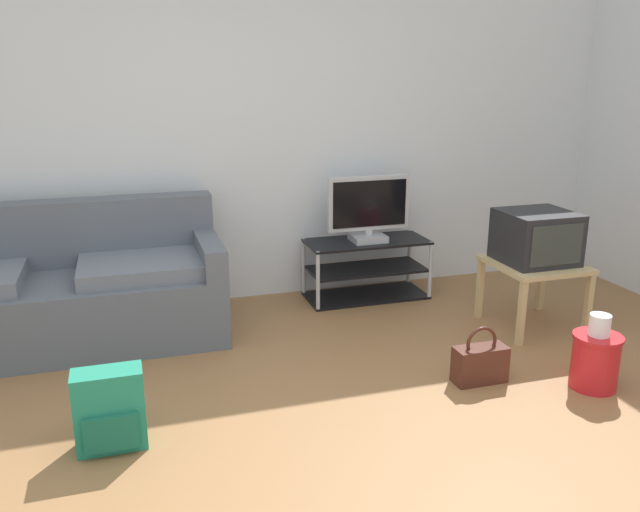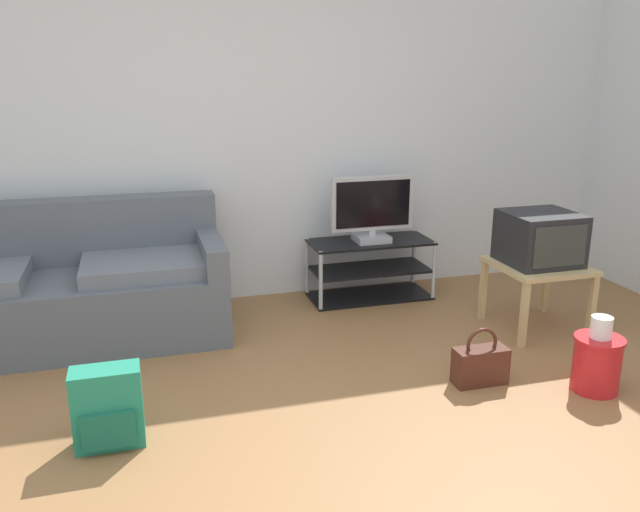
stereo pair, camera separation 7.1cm
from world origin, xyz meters
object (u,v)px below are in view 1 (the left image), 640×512
Objects in this scene: backpack at (110,410)px; handbag at (480,363)px; flat_tv at (369,210)px; crt_tv at (536,237)px; couch at (55,293)px; tv_stand at (366,269)px; cleaning_bucket at (596,357)px; side_table at (534,272)px.

handbag is at bearing -22.87° from backpack.
flat_tv reaches higher than crt_tv.
couch reaches higher than crt_tv.
backpack is at bearing -139.83° from tv_stand.
cleaning_bucket is (0.57, -0.25, 0.07)m from handbag.
couch is 3.17m from crt_tv.
flat_tv is 1.38× the size of crt_tv.
backpack reaches higher than handbag.
couch is 3.29m from cleaning_bucket.
side_table is (3.08, -0.69, 0.06)m from couch.
tv_stand is 1.26m from side_table.
cleaning_bucket is at bearing -23.31° from handbag.
flat_tv is 1.27m from side_table.
side_table is 0.24m from crt_tv.
side_table is at bearing 77.57° from cleaning_bucket.
side_table is 2.85m from backpack.
crt_tv reaches higher than tv_stand.
crt_tv is at bearing 90.00° from side_table.
side_table is (0.87, -0.90, 0.17)m from tv_stand.
flat_tv reaches higher than couch.
handbag is (-0.76, -0.62, -0.28)m from side_table.
couch is 3.16m from side_table.
side_table is at bearing -90.00° from crt_tv.
couch is 6.27× the size of handbag.
handbag is 0.63m from cleaning_bucket.
couch is 2.25m from flat_tv.
side_table reaches higher than tv_stand.
couch is at bearing 150.52° from handbag.
backpack is (-1.89, -1.60, -0.04)m from tv_stand.
tv_stand is 1.89m from cleaning_bucket.
couch is 5.40× the size of backpack.
couch is at bearing 151.69° from cleaning_bucket.
flat_tv is at bearing 14.79° from backpack.
flat_tv reaches higher than side_table.
handbag is at bearing -139.99° from crt_tv.
tv_stand reaches higher than cleaning_bucket.
couch reaches higher than handbag.
cleaning_bucket is (-0.19, -0.89, -0.45)m from crt_tv.
crt_tv reaches higher than handbag.
tv_stand reaches higher than backpack.
couch is at bearing 167.73° from crt_tv.
crt_tv is at bearing -10.45° from backpack.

